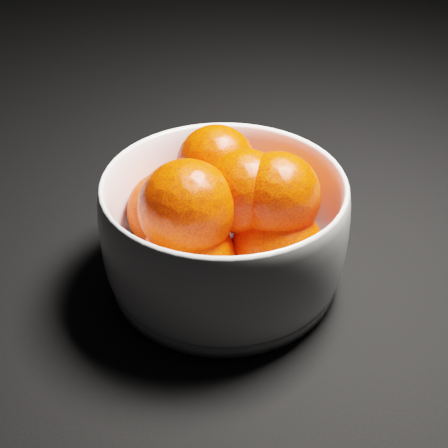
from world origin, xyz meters
TOP-DOWN VIEW (x-y plane):
  - ground at (0.00, 0.00)m, footprint 3.00×3.00m
  - bowl at (-0.25, -0.25)m, footprint 0.19×0.19m
  - orange_pile at (-0.25, -0.25)m, footprint 0.16×0.16m

SIDE VIEW (x-z plane):
  - ground at x=0.00m, z-range 0.00..0.00m
  - bowl at x=-0.25m, z-range 0.00..0.09m
  - orange_pile at x=-0.25m, z-range 0.01..0.12m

